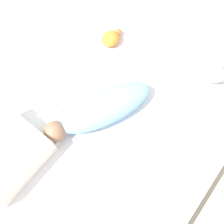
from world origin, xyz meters
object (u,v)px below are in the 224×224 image
(pillow, at_px, (7,155))
(bunny_plush, at_px, (219,64))
(turtle_plush, at_px, (111,38))
(swaddled_baby, at_px, (101,109))

(pillow, bearing_deg, bunny_plush, -27.80)
(bunny_plush, bearing_deg, turtle_plush, 105.46)
(swaddled_baby, distance_m, turtle_plush, 0.46)
(swaddled_baby, height_order, pillow, swaddled_baby)
(swaddled_baby, relative_size, pillow, 1.65)
(swaddled_baby, distance_m, pillow, 0.49)
(swaddled_baby, relative_size, turtle_plush, 3.87)
(pillow, distance_m, bunny_plush, 1.13)
(pillow, height_order, turtle_plush, pillow)
(pillow, relative_size, turtle_plush, 2.35)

